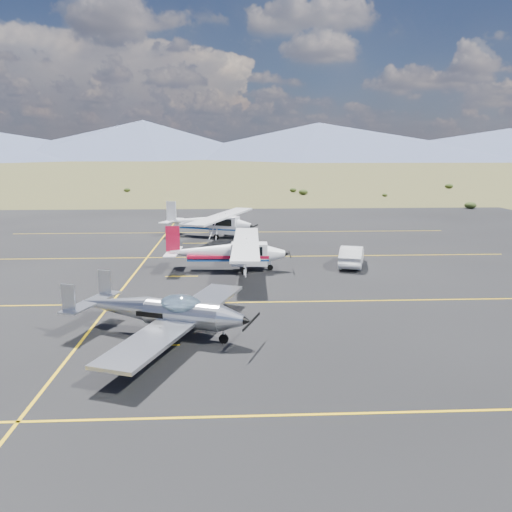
# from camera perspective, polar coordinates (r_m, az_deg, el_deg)

# --- Properties ---
(ground) EXTENTS (1600.00, 1600.00, 0.00)m
(ground) POSITION_cam_1_polar(r_m,az_deg,el_deg) (23.39, -2.94, -6.83)
(ground) COLOR #383D1C
(ground) RESTS_ON ground
(apron) EXTENTS (72.00, 72.00, 0.02)m
(apron) POSITION_cam_1_polar(r_m,az_deg,el_deg) (30.10, -2.90, -2.52)
(apron) COLOR black
(apron) RESTS_ON ground
(aircraft_low_wing) EXTENTS (7.59, 10.22, 2.25)m
(aircraft_low_wing) POSITION_cam_1_polar(r_m,az_deg,el_deg) (20.84, -10.45, -6.29)
(aircraft_low_wing) COLOR silver
(aircraft_low_wing) RESTS_ON apron
(aircraft_cessna) EXTENTS (6.79, 11.35, 2.88)m
(aircraft_cessna) POSITION_cam_1_polar(r_m,az_deg,el_deg) (31.63, -3.19, 0.57)
(aircraft_cessna) COLOR white
(aircraft_cessna) RESTS_ON apron
(aircraft_plain) EXTENTS (8.42, 11.80, 3.04)m
(aircraft_plain) POSITION_cam_1_polar(r_m,az_deg,el_deg) (44.11, -5.34, 3.90)
(aircraft_plain) COLOR white
(aircraft_plain) RESTS_ON apron
(sedan) EXTENTS (2.58, 4.36, 1.36)m
(sedan) POSITION_cam_1_polar(r_m,az_deg,el_deg) (33.64, 10.88, 0.04)
(sedan) COLOR silver
(sedan) RESTS_ON apron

